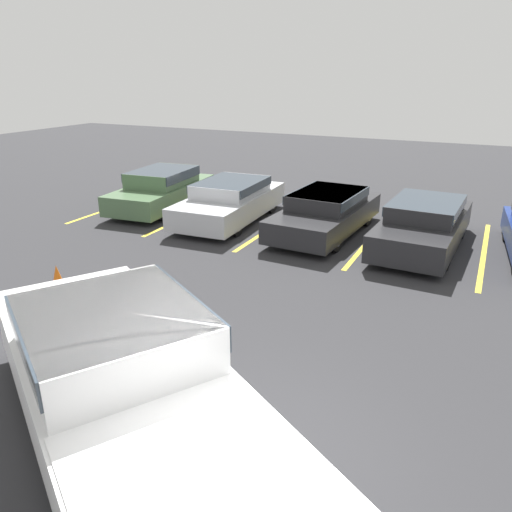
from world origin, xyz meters
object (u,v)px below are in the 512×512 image
parked_sedan_c (326,211)px  traffic_cone (58,280)px  parked_sedan_b (230,200)px  parked_sedan_a (162,188)px  pickup_truck (126,388)px  parked_sedan_d (424,223)px

parked_sedan_c → traffic_cone: size_ratio=7.45×
parked_sedan_b → parked_sedan_a: bearing=-99.0°
parked_sedan_a → traffic_cone: 6.84m
pickup_truck → parked_sedan_d: (2.02, 9.11, -0.22)m
parked_sedan_b → parked_sedan_c: (3.00, 0.03, -0.01)m
parked_sedan_a → parked_sedan_b: parked_sedan_a is taller
parked_sedan_d → traffic_cone: 8.79m
parked_sedan_c → parked_sedan_b: bearing=-86.0°
parked_sedan_b → traffic_cone: (-0.62, -6.21, -0.36)m
pickup_truck → parked_sedan_b: bearing=143.8°
pickup_truck → parked_sedan_a: pickup_truck is taller
pickup_truck → parked_sedan_a: 11.36m
parked_sedan_a → parked_sedan_c: size_ratio=0.97×
parked_sedan_a → parked_sedan_c: (5.70, -0.27, -0.04)m
parked_sedan_c → traffic_cone: bearing=-26.7°
pickup_truck → parked_sedan_b: pickup_truck is taller
parked_sedan_c → traffic_cone: 7.22m
pickup_truck → parked_sedan_d: pickup_truck is taller
pickup_truck → parked_sedan_b: size_ratio=1.36×
parked_sedan_a → traffic_cone: size_ratio=7.25×
pickup_truck → traffic_cone: size_ratio=10.19×
pickup_truck → parked_sedan_c: size_ratio=1.37×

